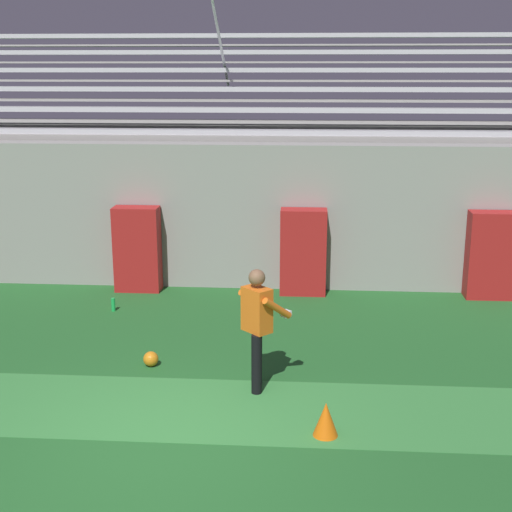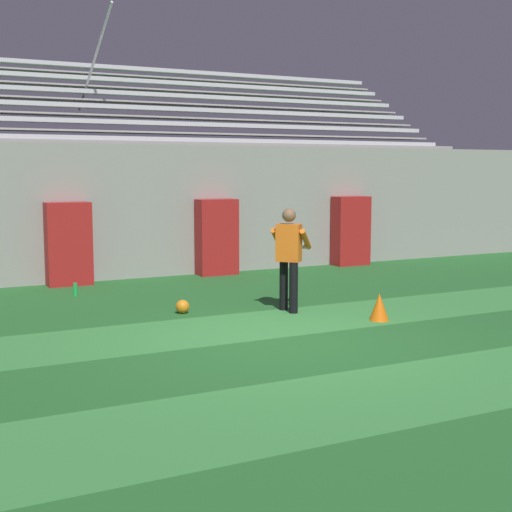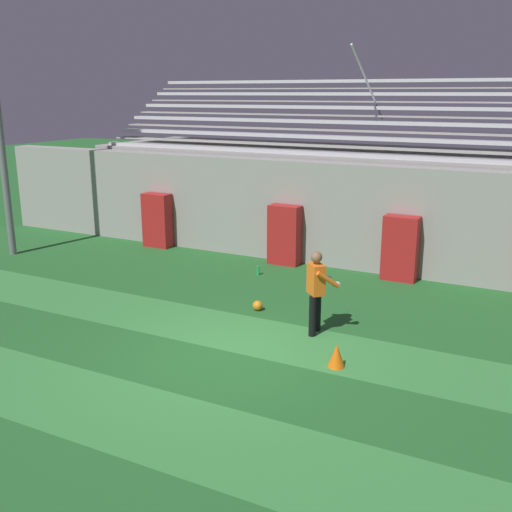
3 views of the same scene
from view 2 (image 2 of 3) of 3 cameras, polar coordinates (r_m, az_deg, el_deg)
ground_plane at (r=9.64m, az=2.33°, el=-6.78°), size 80.00×80.00×0.00m
turf_stripe_mid at (r=7.65m, az=11.49°, el=-10.59°), size 28.00×1.76×0.01m
turf_stripe_far at (r=10.55m, az=-0.44°, el=-5.56°), size 28.00×1.76×0.01m
back_wall at (r=15.40m, az=-9.44°, el=3.57°), size 24.00×0.60×2.80m
padding_pillar_gate_left at (r=14.52m, az=-14.77°, el=0.93°), size 0.87×0.44×1.64m
padding_pillar_gate_right at (r=15.48m, az=-3.15°, el=1.52°), size 0.87×0.44×1.64m
padding_pillar_far_right at (r=17.16m, az=7.58°, el=2.01°), size 0.87×0.44×1.64m
bleacher_stand at (r=17.98m, az=-12.00°, el=4.34°), size 18.00×4.75×5.83m
goalkeeper at (r=11.44m, az=2.66°, el=0.25°), size 0.74×0.74×1.67m
soccer_ball at (r=11.45m, az=-5.90°, el=-4.04°), size 0.22×0.22×0.22m
traffic_cone at (r=11.00m, az=9.84°, el=-4.04°), size 0.30×0.30×0.42m
water_bottle at (r=13.35m, az=-14.26°, el=-2.60°), size 0.07×0.07×0.24m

